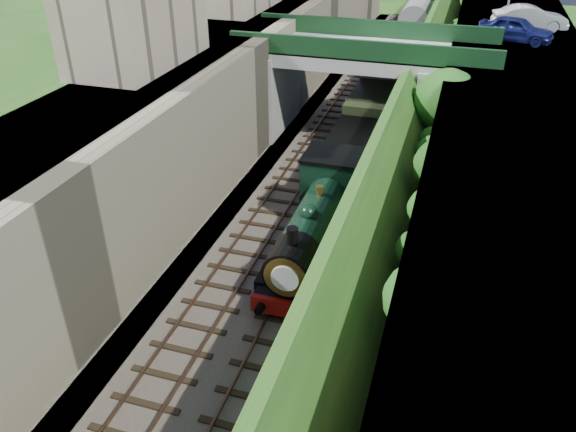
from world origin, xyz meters
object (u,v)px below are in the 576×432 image
object	(u,v)px
road_bridge	(372,81)
car_blue	(516,29)
tender	(351,162)
locomotive	(318,223)
car_silver	(530,18)
tree	(448,104)

from	to	relation	value
road_bridge	car_blue	xyz separation A→B (m)	(8.27, 3.78, 2.96)
car_blue	tender	bearing A→B (deg)	159.05
locomotive	tender	size ratio (longest dim) A/B	1.70
car_blue	car_silver	size ratio (longest dim) A/B	0.94
car_silver	locomotive	world-z (taller)	car_silver
road_bridge	car_silver	bearing A→B (deg)	39.22
car_blue	locomotive	xyz separation A→B (m)	(-8.02, -18.29, -5.14)
car_blue	tender	distance (m)	14.59
locomotive	tree	bearing A→B (deg)	64.26
tree	locomotive	world-z (taller)	tree
car_silver	tender	distance (m)	18.12
road_bridge	tender	bearing A→B (deg)	-87.95
tree	tender	bearing A→B (deg)	-152.90
tree	tender	xyz separation A→B (m)	(-4.71, -2.41, -3.03)
car_silver	locomotive	xyz separation A→B (m)	(-9.04, -22.10, -5.16)
car_silver	car_blue	bearing A→B (deg)	154.60
road_bridge	locomotive	distance (m)	14.67
tree	tender	size ratio (longest dim) A/B	1.10
tree	locomotive	distance (m)	11.20
car_blue	car_silver	xyz separation A→B (m)	(1.03, 3.81, 0.02)
locomotive	tender	distance (m)	7.37
locomotive	tender	xyz separation A→B (m)	(-0.00, 7.36, -0.27)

